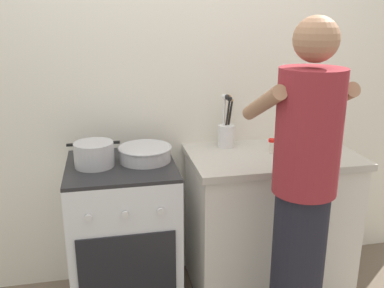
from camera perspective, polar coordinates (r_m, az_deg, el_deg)
back_wall at (r=2.74m, az=1.49°, el=7.51°), size 3.20×0.10×2.50m
countertop at (r=2.78m, az=10.18°, el=-10.03°), size 1.00×0.60×0.90m
stove_range at (r=2.61m, az=-8.96°, el=-11.98°), size 0.60×0.62×0.90m
pot at (r=2.40m, az=-12.87°, el=-1.34°), size 0.28×0.22×0.13m
mixing_bowl at (r=2.44m, az=-6.26°, el=-1.18°), size 0.30×0.30×0.09m
utensil_crock at (r=2.67m, az=4.58°, el=1.64°), size 0.10×0.10×0.33m
spice_bottle at (r=2.61m, az=10.52°, el=-0.25°), size 0.04×0.04×0.08m
oil_bottle at (r=2.65m, az=15.89°, el=1.21°), size 0.07×0.07×0.26m
person at (r=2.12m, az=14.45°, el=-7.06°), size 0.41×0.50×1.70m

